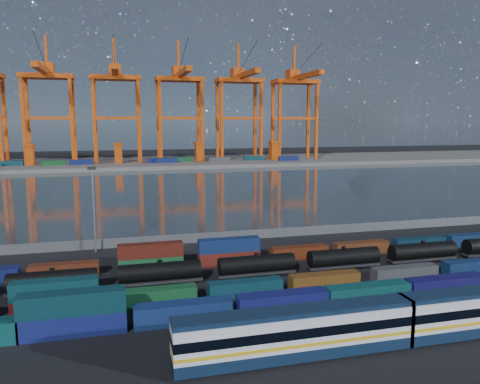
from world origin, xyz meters
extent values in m
plane|color=black|center=(0.00, 0.00, 0.00)|extent=(700.00, 700.00, 0.00)
plane|color=#29353B|center=(0.00, 105.00, 0.01)|extent=(700.00, 700.00, 0.00)
cube|color=#514F4C|center=(0.00, 210.00, 1.00)|extent=(700.00, 70.00, 2.00)
cone|color=#1E2630|center=(-200.00, 1600.00, 260.00)|extent=(1100.00, 1100.00, 520.00)
cone|color=#1E2630|center=(200.00, 1600.00, 230.00)|extent=(1040.00, 1040.00, 460.00)
cone|color=#1E2630|center=(600.00, 1600.00, 190.00)|extent=(960.00, 960.00, 380.00)
cone|color=#1E2630|center=(950.00, 1600.00, 150.00)|extent=(840.00, 840.00, 300.00)
cube|color=silver|center=(-7.42, -22.37, 3.07)|extent=(26.49, 3.18, 4.03)
cube|color=#0E1E34|center=(-7.42, -22.37, 0.95)|extent=(26.49, 3.24, 1.27)
cube|color=#0E1E34|center=(-7.42, -22.37, 5.35)|extent=(26.49, 2.86, 0.53)
cube|color=gold|center=(-7.42, -22.37, 2.22)|extent=(26.51, 3.27, 0.38)
cube|color=black|center=(-7.42, -22.37, 3.50)|extent=(26.51, 3.27, 1.06)
cube|color=black|center=(-16.69, -22.37, 0.37)|extent=(3.18, 2.12, 0.74)
cube|color=black|center=(1.85, -22.37, 0.37)|extent=(3.18, 2.12, 0.74)
cube|color=black|center=(9.31, -22.37, 0.37)|extent=(3.18, 2.12, 0.74)
cube|color=navy|center=(-30.92, -10.32, 1.33)|extent=(12.25, 2.49, 2.65)
cube|color=#0B3139|center=(-30.92, -10.32, 3.98)|extent=(12.25, 2.49, 2.65)
cube|color=navy|center=(-17.90, -10.32, 1.33)|extent=(12.25, 2.49, 2.65)
cube|color=navy|center=(-4.71, -10.32, 1.33)|extent=(12.25, 2.49, 2.65)
cube|color=#0D4545|center=(7.84, -10.32, 1.33)|extent=(12.25, 2.49, 2.65)
cube|color=#131053|center=(20.50, -10.32, 1.33)|extent=(12.25, 2.49, 2.65)
cube|color=#580D13|center=(-33.70, -3.60, 1.18)|extent=(10.88, 2.21, 2.36)
cube|color=#0C393F|center=(-33.70, -3.60, 3.54)|extent=(10.88, 2.21, 2.36)
cube|color=#155129|center=(-20.59, -3.60, 1.18)|extent=(10.88, 2.21, 2.36)
cube|color=#0C3441|center=(-7.95, -3.60, 1.18)|extent=(10.88, 2.21, 2.36)
cube|color=brown|center=(4.46, -3.60, 1.18)|extent=(10.88, 2.21, 2.36)
cube|color=#3D4042|center=(18.24, -3.60, 1.18)|extent=(10.88, 2.21, 2.36)
cube|color=navy|center=(31.27, -3.60, 1.18)|extent=(10.88, 2.21, 2.36)
cube|color=#572311|center=(-34.29, 11.81, 1.18)|extent=(10.86, 2.21, 2.35)
cube|color=#165229|center=(-20.37, 11.81, 1.18)|extent=(10.86, 2.21, 2.35)
cube|color=#511910|center=(-20.37, 11.81, 3.53)|extent=(10.86, 2.21, 2.35)
cube|color=#5F1C13|center=(-6.76, 11.81, 1.18)|extent=(10.86, 2.21, 2.35)
cube|color=navy|center=(-6.76, 11.81, 3.53)|extent=(10.86, 2.21, 2.35)
cube|color=#59210D|center=(6.51, 11.81, 1.18)|extent=(10.86, 2.21, 2.35)
cube|color=#5C2B12|center=(19.06, 11.81, 1.18)|extent=(10.86, 2.21, 2.35)
cube|color=#0B2839|center=(31.74, 11.81, 1.18)|extent=(10.86, 2.21, 2.35)
cube|color=#0F264E|center=(43.99, 11.81, 1.18)|extent=(10.86, 2.21, 2.35)
cylinder|color=black|center=(-34.97, 4.09, 2.21)|extent=(12.49, 2.79, 2.79)
cylinder|color=black|center=(-34.97, 4.09, 3.75)|extent=(0.77, 0.77, 0.48)
cube|color=black|center=(-34.97, 4.09, 0.67)|extent=(12.97, 1.92, 0.38)
cube|color=black|center=(-39.30, 4.09, 0.29)|extent=(2.40, 1.73, 0.58)
cube|color=black|center=(-30.65, 4.09, 0.29)|extent=(2.40, 1.73, 0.58)
cylinder|color=black|center=(-19.47, 4.09, 2.21)|extent=(12.49, 2.79, 2.79)
cylinder|color=black|center=(-19.47, 4.09, 3.75)|extent=(0.77, 0.77, 0.48)
cube|color=black|center=(-19.47, 4.09, 0.67)|extent=(12.97, 1.92, 0.38)
cube|color=black|center=(-23.80, 4.09, 0.29)|extent=(2.40, 1.73, 0.58)
cube|color=black|center=(-15.15, 4.09, 0.29)|extent=(2.40, 1.73, 0.58)
cylinder|color=black|center=(-3.97, 4.09, 2.21)|extent=(12.49, 2.79, 2.79)
cylinder|color=black|center=(-3.97, 4.09, 3.75)|extent=(0.77, 0.77, 0.48)
cube|color=black|center=(-3.97, 4.09, 0.67)|extent=(12.97, 1.92, 0.38)
cube|color=black|center=(-8.30, 4.09, 0.29)|extent=(2.40, 1.73, 0.58)
cube|color=black|center=(0.35, 4.09, 0.29)|extent=(2.40, 1.73, 0.58)
cylinder|color=black|center=(11.53, 4.09, 2.21)|extent=(12.49, 2.79, 2.79)
cylinder|color=black|center=(11.53, 4.09, 3.75)|extent=(0.77, 0.77, 0.48)
cube|color=black|center=(11.53, 4.09, 0.67)|extent=(12.97, 1.92, 0.38)
cube|color=black|center=(7.20, 4.09, 0.29)|extent=(2.40, 1.73, 0.58)
cube|color=black|center=(15.85, 4.09, 0.29)|extent=(2.40, 1.73, 0.58)
cylinder|color=black|center=(27.03, 4.09, 2.21)|extent=(12.49, 2.79, 2.79)
cylinder|color=black|center=(27.03, 4.09, 3.75)|extent=(0.77, 0.77, 0.48)
cube|color=black|center=(27.03, 4.09, 0.67)|extent=(12.97, 1.92, 0.38)
cube|color=black|center=(22.70, 4.09, 0.29)|extent=(2.40, 1.73, 0.58)
cube|color=black|center=(31.35, 4.09, 0.29)|extent=(2.40, 1.73, 0.58)
cube|color=black|center=(38.20, 4.09, 0.29)|extent=(2.40, 1.73, 0.58)
cube|color=#595B5E|center=(0.00, 28.00, 1.00)|extent=(160.00, 0.06, 2.00)
cylinder|color=slate|center=(-40.00, 28.00, 1.10)|extent=(0.12, 0.12, 2.20)
cylinder|color=slate|center=(-30.00, 28.00, 1.10)|extent=(0.12, 0.12, 2.20)
cylinder|color=slate|center=(-20.00, 28.00, 1.10)|extent=(0.12, 0.12, 2.20)
cylinder|color=slate|center=(-10.00, 28.00, 1.10)|extent=(0.12, 0.12, 2.20)
cylinder|color=slate|center=(0.00, 28.00, 1.10)|extent=(0.12, 0.12, 2.20)
cylinder|color=slate|center=(10.00, 28.00, 1.10)|extent=(0.12, 0.12, 2.20)
cylinder|color=slate|center=(20.00, 28.00, 1.10)|extent=(0.12, 0.12, 2.20)
cylinder|color=slate|center=(30.00, 28.00, 1.10)|extent=(0.12, 0.12, 2.20)
cylinder|color=slate|center=(40.00, 28.00, 1.10)|extent=(0.12, 0.12, 2.20)
cylinder|color=slate|center=(50.00, 28.00, 1.10)|extent=(0.12, 0.12, 2.20)
cylinder|color=slate|center=(60.00, 28.00, 1.10)|extent=(0.12, 0.12, 2.20)
cylinder|color=slate|center=(-30.00, 26.00, 8.00)|extent=(0.36, 0.36, 16.00)
cube|color=black|center=(-30.00, 26.00, 16.30)|extent=(1.60, 0.40, 0.60)
cube|color=#CD480E|center=(-83.19, 198.56, 24.16)|extent=(1.72, 1.72, 48.33)
cube|color=#CD480E|center=(-83.19, 211.44, 24.16)|extent=(1.72, 1.72, 48.33)
cube|color=#CD480E|center=(-71.81, 198.56, 24.16)|extent=(1.72, 1.72, 48.33)
cube|color=#CD480E|center=(-71.81, 211.44, 24.16)|extent=(1.72, 1.72, 48.33)
cube|color=#CD480E|center=(-48.19, 198.56, 24.16)|extent=(1.72, 1.72, 48.33)
cube|color=#CD480E|center=(-48.19, 211.44, 24.16)|extent=(1.72, 1.72, 48.33)
cube|color=#CD480E|center=(-60.00, 198.56, 26.58)|extent=(23.63, 1.50, 1.50)
cube|color=#CD480E|center=(-60.00, 211.44, 26.58)|extent=(23.63, 1.50, 1.50)
cube|color=#CD480E|center=(-60.00, 205.00, 48.33)|extent=(26.85, 15.03, 2.36)
cube|color=#CD480E|center=(-60.00, 192.11, 50.47)|extent=(3.22, 51.55, 2.68)
cube|color=#CD480E|center=(-60.00, 209.30, 53.16)|extent=(6.44, 8.59, 5.37)
cube|color=#CD480E|center=(-60.00, 207.15, 61.21)|extent=(1.29, 1.29, 17.18)
cylinder|color=black|center=(-60.00, 189.54, 57.99)|extent=(0.26, 44.20, 14.58)
cube|color=#CD480E|center=(-36.81, 198.56, 24.16)|extent=(1.72, 1.72, 48.33)
cube|color=#CD480E|center=(-36.81, 211.44, 24.16)|extent=(1.72, 1.72, 48.33)
cube|color=#CD480E|center=(-13.19, 198.56, 24.16)|extent=(1.72, 1.72, 48.33)
cube|color=#CD480E|center=(-13.19, 211.44, 24.16)|extent=(1.72, 1.72, 48.33)
cube|color=#CD480E|center=(-25.00, 198.56, 26.58)|extent=(23.63, 1.50, 1.50)
cube|color=#CD480E|center=(-25.00, 211.44, 26.58)|extent=(23.63, 1.50, 1.50)
cube|color=#CD480E|center=(-25.00, 205.00, 48.33)|extent=(26.85, 15.03, 2.36)
cube|color=#CD480E|center=(-25.00, 192.11, 50.47)|extent=(3.22, 51.55, 2.68)
cube|color=#CD480E|center=(-25.00, 209.30, 53.16)|extent=(6.44, 8.59, 5.37)
cube|color=#CD480E|center=(-25.00, 207.15, 61.21)|extent=(1.29, 1.29, 17.18)
cylinder|color=black|center=(-25.00, 189.54, 57.99)|extent=(0.26, 44.20, 14.58)
cube|color=#CD480E|center=(-1.81, 198.56, 24.16)|extent=(1.72, 1.72, 48.33)
cube|color=#CD480E|center=(-1.81, 211.44, 24.16)|extent=(1.72, 1.72, 48.33)
cube|color=#CD480E|center=(21.81, 198.56, 24.16)|extent=(1.72, 1.72, 48.33)
cube|color=#CD480E|center=(21.81, 211.44, 24.16)|extent=(1.72, 1.72, 48.33)
cube|color=#CD480E|center=(10.00, 198.56, 26.58)|extent=(23.63, 1.50, 1.50)
cube|color=#CD480E|center=(10.00, 211.44, 26.58)|extent=(23.63, 1.50, 1.50)
cube|color=#CD480E|center=(10.00, 205.00, 48.33)|extent=(26.85, 15.03, 2.36)
cube|color=#CD480E|center=(10.00, 192.11, 50.47)|extent=(3.22, 51.55, 2.68)
cube|color=#CD480E|center=(10.00, 209.30, 53.16)|extent=(6.44, 8.59, 5.37)
cube|color=#CD480E|center=(10.00, 207.15, 61.21)|extent=(1.29, 1.29, 17.18)
cylinder|color=black|center=(10.00, 189.54, 57.99)|extent=(0.26, 44.20, 14.58)
cube|color=#CD480E|center=(33.19, 198.56, 24.16)|extent=(1.72, 1.72, 48.33)
cube|color=#CD480E|center=(33.19, 211.44, 24.16)|extent=(1.72, 1.72, 48.33)
cube|color=#CD480E|center=(56.81, 198.56, 24.16)|extent=(1.72, 1.72, 48.33)
cube|color=#CD480E|center=(56.81, 211.44, 24.16)|extent=(1.72, 1.72, 48.33)
cube|color=#CD480E|center=(45.00, 198.56, 26.58)|extent=(23.63, 1.50, 1.50)
cube|color=#CD480E|center=(45.00, 211.44, 26.58)|extent=(23.63, 1.50, 1.50)
cube|color=#CD480E|center=(45.00, 205.00, 48.33)|extent=(26.85, 15.03, 2.36)
cube|color=#CD480E|center=(45.00, 192.11, 50.47)|extent=(3.22, 51.55, 2.68)
cube|color=#CD480E|center=(45.00, 209.30, 53.16)|extent=(6.44, 8.59, 5.37)
cube|color=#CD480E|center=(45.00, 207.15, 61.21)|extent=(1.29, 1.29, 17.18)
cylinder|color=black|center=(45.00, 189.54, 57.99)|extent=(0.26, 44.20, 14.58)
cube|color=#CD480E|center=(68.19, 198.56, 24.16)|extent=(1.72, 1.72, 48.33)
cube|color=#CD480E|center=(68.19, 211.44, 24.16)|extent=(1.72, 1.72, 48.33)
cube|color=#CD480E|center=(91.81, 198.56, 24.16)|extent=(1.72, 1.72, 48.33)
cube|color=#CD480E|center=(91.81, 211.44, 24.16)|extent=(1.72, 1.72, 48.33)
cube|color=#CD480E|center=(80.00, 198.56, 26.58)|extent=(23.63, 1.50, 1.50)
cube|color=#CD480E|center=(80.00, 211.44, 26.58)|extent=(23.63, 1.50, 1.50)
cube|color=#CD480E|center=(80.00, 205.00, 48.33)|extent=(26.85, 15.03, 2.36)
cube|color=#CD480E|center=(80.00, 192.11, 50.47)|extent=(3.22, 51.55, 2.68)
cube|color=#CD480E|center=(80.00, 209.30, 53.16)|extent=(6.44, 8.59, 5.37)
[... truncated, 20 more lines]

